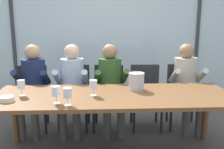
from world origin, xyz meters
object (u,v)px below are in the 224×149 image
Objects in this scene: dining_table at (114,100)px; ice_bucket_primary at (136,81)px; chair_near_window_right at (182,90)px; person_beige_jumper at (187,81)px; person_olive_shirt at (111,82)px; person_pale_blue_shirt at (72,82)px; chair_left_of_center at (75,91)px; chair_right_of_center at (145,91)px; wine_glass_by_right_taster at (56,92)px; chair_center at (109,91)px; chair_near_curtain at (32,92)px; person_navy_polo at (33,83)px; wine_glass_center_pour at (21,85)px; wine_glass_by_left_taster at (93,85)px; wine_glass_near_bucket at (67,94)px; tasting_bowl at (7,99)px.

dining_table is 13.07× the size of ice_bucket_primary.
chair_near_window_right reaches higher than dining_table.
person_olive_shirt is at bearing 179.90° from person_beige_jumper.
person_pale_blue_shirt and person_olive_shirt have the same top height.
chair_left_of_center and chair_right_of_center have the same top height.
chair_center is at bearing 63.53° from wine_glass_by_right_taster.
person_navy_polo is (0.05, -0.13, 0.17)m from chair_near_curtain.
wine_glass_center_pour and wine_glass_by_right_taster have the same top height.
wine_glass_by_right_taster is (-1.09, -1.12, 0.33)m from chair_right_of_center.
person_olive_shirt is 6.97× the size of wine_glass_center_pour.
person_navy_polo is 6.97× the size of wine_glass_by_left_taster.
person_olive_shirt is (0.52, -0.16, 0.17)m from chair_left_of_center.
dining_table is 15.23× the size of wine_glass_by_right_taster.
wine_glass_near_bucket is 0.14m from wine_glass_by_right_taster.
chair_left_of_center is 1.57m from chair_near_window_right.
chair_near_curtain is at bearing -174.74° from chair_left_of_center.
ice_bucket_primary is at bearing -60.59° from chair_center.
chair_near_window_right is 0.74× the size of person_navy_polo.
chair_center is 0.21m from person_olive_shirt.
person_olive_shirt and person_beige_jumper have the same top height.
ice_bucket_primary is 1.41× the size of tasting_bowl.
chair_center is at bearing 40.74° from wine_glass_center_pour.
person_pale_blue_shirt is at bearing 112.32° from wine_glass_by_left_taster.
chair_near_window_right is at bearing 0.88° from person_olive_shirt.
chair_right_of_center is at bearing -173.09° from chair_near_window_right.
wine_glass_center_pour is (0.12, -0.86, 0.33)m from chair_near_curtain.
person_olive_shirt is at bearing -14.81° from chair_left_of_center.
wine_glass_center_pour is at bearing -160.77° from person_beige_jumper.
chair_left_of_center is at bearing 92.49° from wine_glass_near_bucket.
chair_left_of_center is 5.13× the size of wine_glass_by_right_taster.
chair_center is 0.79m from ice_bucket_primary.
person_beige_jumper is at bearing -74.39° from chair_near_window_right.
person_pale_blue_shirt is 0.53m from person_olive_shirt.
person_olive_shirt reaches higher than wine_glass_by_left_taster.
person_beige_jumper reaches higher than wine_glass_by_left_taster.
wine_glass_by_right_taster is at bearing 150.88° from wine_glass_near_bucket.
person_pale_blue_shirt is at bearing -168.84° from chair_near_window_right.
wine_glass_center_pour reaches higher than chair_left_of_center.
person_beige_jumper is 6.97× the size of wine_glass_center_pour.
chair_right_of_center is 1.00× the size of chair_near_window_right.
chair_near_curtain and chair_left_of_center have the same top height.
chair_right_of_center is 1.76m from wine_glass_center_pour.
person_beige_jumper reaches higher than dining_table.
dining_table is 0.60m from wine_glass_near_bucket.
person_pale_blue_shirt is at bearing 58.61° from tasting_bowl.
tasting_bowl reaches higher than dining_table.
wine_glass_center_pour is at bearing -89.05° from chair_near_curtain.
chair_right_of_center is 5.13× the size of wine_glass_by_right_taster.
chair_right_of_center is at bearing -7.34° from chair_near_curtain.
person_pale_blue_shirt is 5.98× the size of ice_bucket_primary.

